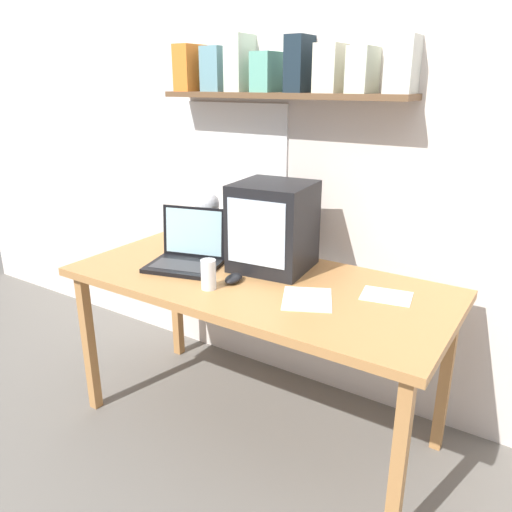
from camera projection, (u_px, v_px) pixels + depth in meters
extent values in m
plane|color=#69645E|center=(256.00, 425.00, 2.32)|extent=(12.00, 12.00, 0.00)
cube|color=silver|center=(316.00, 129.00, 2.29)|extent=(5.60, 0.06, 2.60)
cube|color=white|center=(231.00, 166.00, 2.56)|extent=(0.67, 0.01, 0.63)
cube|color=brown|center=(280.00, 95.00, 2.21)|extent=(1.20, 0.18, 0.02)
cube|color=orange|center=(190.00, 68.00, 2.44)|extent=(0.09, 0.16, 0.22)
cube|color=#62939F|center=(216.00, 69.00, 2.38)|extent=(0.11, 0.12, 0.20)
cube|color=silver|center=(240.00, 63.00, 2.29)|extent=(0.09, 0.15, 0.25)
cube|color=#60A892|center=(267.00, 72.00, 2.23)|extent=(0.10, 0.15, 0.17)
cube|color=#172630|center=(299.00, 64.00, 2.14)|extent=(0.08, 0.14, 0.23)
cube|color=beige|center=(331.00, 68.00, 2.07)|extent=(0.10, 0.14, 0.19)
cube|color=beige|center=(363.00, 70.00, 1.99)|extent=(0.09, 0.16, 0.18)
cube|color=silver|center=(403.00, 65.00, 1.92)|extent=(0.11, 0.13, 0.21)
cube|color=#B47C45|center=(256.00, 283.00, 2.08)|extent=(1.60, 0.74, 0.03)
cube|color=#B47C45|center=(89.00, 343.00, 2.34)|extent=(0.04, 0.05, 0.70)
cube|color=#B47C45|center=(398.00, 468.00, 1.58)|extent=(0.04, 0.05, 0.70)
cube|color=#B47C45|center=(176.00, 298.00, 2.82)|extent=(0.04, 0.05, 0.70)
cube|color=#B47C45|center=(445.00, 378.00, 2.06)|extent=(0.04, 0.05, 0.70)
cube|color=black|center=(273.00, 226.00, 2.14)|extent=(0.35, 0.34, 0.38)
cube|color=silver|center=(257.00, 234.00, 2.01)|extent=(0.26, 0.04, 0.27)
cube|color=black|center=(183.00, 266.00, 2.19)|extent=(0.35, 0.30, 0.02)
cube|color=#38383A|center=(181.00, 265.00, 2.17)|extent=(0.28, 0.19, 0.00)
cube|color=black|center=(194.00, 232.00, 2.26)|extent=(0.30, 0.11, 0.23)
cube|color=#A6CFDA|center=(194.00, 232.00, 2.26)|extent=(0.27, 0.10, 0.21)
cylinder|color=silver|center=(217.00, 248.00, 2.43)|extent=(0.12, 0.12, 0.01)
cylinder|color=silver|center=(217.00, 224.00, 2.39)|extent=(0.02, 0.02, 0.23)
sphere|color=silver|center=(207.00, 204.00, 2.30)|extent=(0.11, 0.11, 0.11)
cylinder|color=white|center=(209.00, 274.00, 1.95)|extent=(0.06, 0.06, 0.12)
cylinder|color=orange|center=(209.00, 278.00, 1.96)|extent=(0.05, 0.05, 0.09)
ellipsoid|color=black|center=(234.00, 278.00, 2.03)|extent=(0.08, 0.11, 0.03)
cube|color=white|center=(307.00, 299.00, 1.88)|extent=(0.26, 0.28, 0.00)
cube|color=white|center=(386.00, 296.00, 1.90)|extent=(0.21, 0.17, 0.00)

